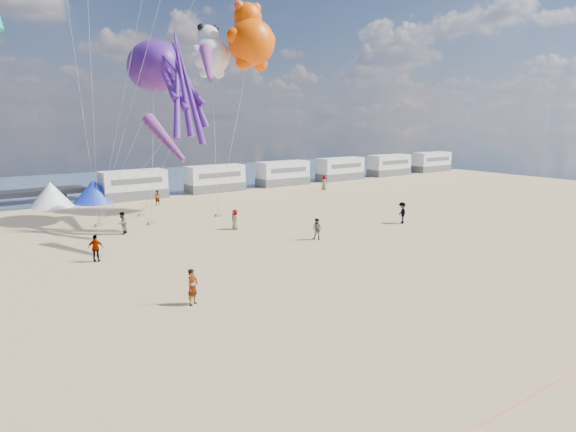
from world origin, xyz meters
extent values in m
plane|color=tan|center=(0.00, 0.00, 0.00)|extent=(120.00, 120.00, 0.00)
plane|color=#364D67|center=(0.00, 55.00, 0.02)|extent=(120.00, 120.00, 0.00)
cube|color=silver|center=(6.00, 40.00, 1.50)|extent=(6.60, 2.50, 3.00)
cube|color=silver|center=(15.50, 40.00, 1.50)|extent=(6.60, 2.50, 3.00)
cube|color=silver|center=(25.00, 40.00, 1.50)|extent=(6.60, 2.50, 3.00)
cube|color=silver|center=(34.50, 40.00, 1.50)|extent=(6.60, 2.50, 3.00)
cube|color=silver|center=(44.00, 40.00, 1.50)|extent=(6.60, 2.50, 3.00)
cube|color=silver|center=(53.50, 40.00, 1.50)|extent=(6.60, 2.50, 3.00)
cone|color=white|center=(-2.00, 40.00, 1.20)|extent=(4.00, 4.00, 2.40)
cone|color=#1933CC|center=(2.00, 40.00, 1.20)|extent=(4.00, 4.00, 2.40)
cylinder|color=#F2338C|center=(0.00, -5.00, 0.02)|extent=(34.00, 0.03, 0.03)
imported|color=tan|center=(-2.35, 8.29, 0.84)|extent=(0.73, 0.64, 1.68)
imported|color=#7F6659|center=(26.61, 33.85, 0.85)|extent=(0.66, 0.74, 1.70)
imported|color=#7F6659|center=(-0.30, 24.45, 0.83)|extent=(0.92, 0.96, 1.65)
imported|color=#7F6659|center=(19.25, 15.21, 0.86)|extent=(0.99, 1.05, 1.73)
imported|color=#7F6659|center=(-3.92, 18.10, 0.82)|extent=(1.22, 1.05, 1.64)
imported|color=#7F6659|center=(6.53, 34.93, 0.75)|extent=(1.43, 0.64, 1.49)
imported|color=#7F6659|center=(7.23, 21.10, 0.76)|extent=(0.40, 0.58, 1.53)
imported|color=#7F6659|center=(10.16, 14.77, 0.76)|extent=(0.80, 0.89, 1.52)
cube|color=gray|center=(2.68, 26.57, 0.11)|extent=(0.50, 0.35, 0.22)
cube|color=gray|center=(8.58, 26.39, 0.11)|extent=(0.50, 0.35, 0.22)
cube|color=gray|center=(3.31, 30.52, 0.11)|extent=(0.50, 0.35, 0.22)
cube|color=gray|center=(-0.94, 28.28, 0.11)|extent=(0.50, 0.35, 0.22)
camera|label=1|loc=(-11.81, -12.32, 8.43)|focal=32.00mm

